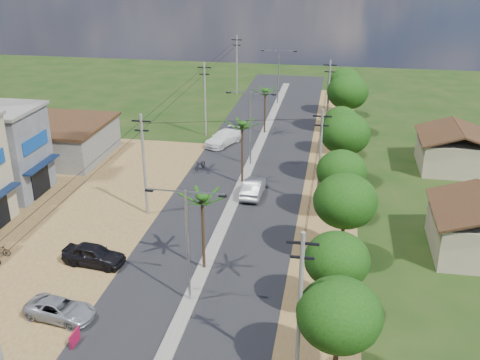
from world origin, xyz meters
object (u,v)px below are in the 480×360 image
object	(u,v)px
car_white_far	(223,138)
roadside_sign	(75,338)
car_silver_mid	(253,188)
car_parked_silver	(60,310)
car_parked_dark	(94,255)

from	to	relation	value
car_white_far	roadside_sign	xyz separation A→B (m)	(-1.30, -36.47, -0.34)
car_silver_mid	car_parked_silver	world-z (taller)	car_silver_mid
car_silver_mid	roadside_sign	xyz separation A→B (m)	(-7.00, -22.82, -0.34)
car_white_far	car_parked_dark	size ratio (longest dim) A/B	1.19
car_silver_mid	roadside_sign	bearing A→B (deg)	74.44
car_parked_dark	car_parked_silver	bearing A→B (deg)	-168.94
car_white_far	car_parked_dark	distance (m)	28.09
car_parked_dark	car_silver_mid	bearing A→B (deg)	-28.02
car_parked_silver	roadside_sign	bearing A→B (deg)	-129.63
car_white_far	car_parked_dark	xyz separation A→B (m)	(-3.87, -27.83, -0.01)
car_parked_silver	roadside_sign	distance (m)	2.99
car_silver_mid	roadside_sign	distance (m)	23.87
car_parked_dark	roadside_sign	xyz separation A→B (m)	(2.57, -8.64, -0.33)
car_parked_dark	roadside_sign	bearing A→B (deg)	-157.44
car_parked_silver	roadside_sign	world-z (taller)	car_parked_silver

